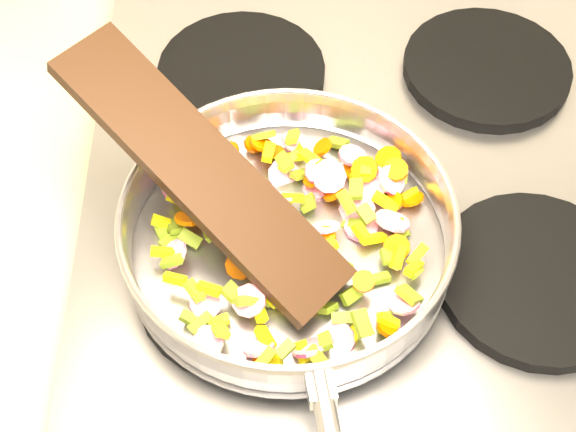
{
  "coord_description": "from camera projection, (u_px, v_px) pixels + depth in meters",
  "views": [
    {
      "loc": [
        -0.8,
        1.14,
        1.59
      ],
      "look_at": [
        -0.79,
        1.56,
        1.01
      ],
      "focal_mm": 50.0,
      "sensor_mm": 36.0,
      "label": 1
    }
  ],
  "objects": [
    {
      "name": "cooktop",
      "position": [
        373.0,
        182.0,
        0.85
      ],
      "size": [
        0.6,
        0.6,
        0.04
      ],
      "primitive_type": "cube",
      "color": "#939399",
      "rests_on": "counter_top"
    },
    {
      "name": "grate_fl",
      "position": [
        238.0,
        284.0,
        0.75
      ],
      "size": [
        0.19,
        0.19,
        0.02
      ],
      "primitive_type": "cylinder",
      "color": "black",
      "rests_on": "cooktop"
    },
    {
      "name": "grate_fr",
      "position": [
        537.0,
        278.0,
        0.75
      ],
      "size": [
        0.19,
        0.19,
        0.02
      ],
      "primitive_type": "cylinder",
      "color": "black",
      "rests_on": "cooktop"
    },
    {
      "name": "grate_bl",
      "position": [
        242.0,
        72.0,
        0.91
      ],
      "size": [
        0.19,
        0.19,
        0.02
      ],
      "primitive_type": "cylinder",
      "color": "black",
      "rests_on": "cooktop"
    },
    {
      "name": "grate_br",
      "position": [
        487.0,
        68.0,
        0.91
      ],
      "size": [
        0.19,
        0.19,
        0.02
      ],
      "primitive_type": "cylinder",
      "color": "black",
      "rests_on": "cooktop"
    },
    {
      "name": "saute_pan",
      "position": [
        288.0,
        230.0,
        0.74
      ],
      "size": [
        0.35,
        0.52,
        0.06
      ],
      "rotation": [
        0.0,
        0.0,
        0.13
      ],
      "color": "#9E9EA5",
      "rests_on": "grate_fl"
    },
    {
      "name": "vegetable_heap",
      "position": [
        295.0,
        231.0,
        0.75
      ],
      "size": [
        0.27,
        0.28,
        0.05
      ],
      "color": "#FDEB0C",
      "rests_on": "saute_pan"
    },
    {
      "name": "wooden_spatula",
      "position": [
        201.0,
        171.0,
        0.72
      ],
      "size": [
        0.28,
        0.27,
        0.12
      ],
      "primitive_type": "cube",
      "rotation": [
        0.0,
        -0.34,
        2.38
      ],
      "color": "black",
      "rests_on": "saute_pan"
    }
  ]
}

